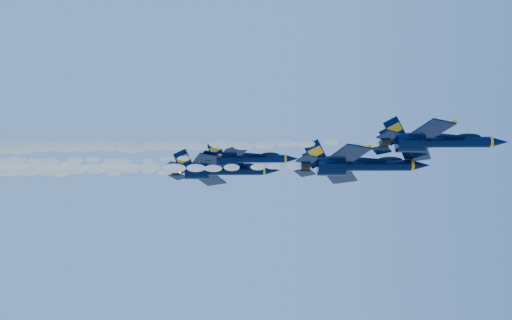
{
  "coord_description": "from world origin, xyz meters",
  "views": [
    {
      "loc": [
        -4.63,
        -78.54,
        119.66
      ],
      "look_at": [
        -4.94,
        1.75,
        152.7
      ],
      "focal_mm": 40.0,
      "sensor_mm": 36.0,
      "label": 1
    }
  ],
  "objects_px": {
    "jet_fourth": "(219,170)",
    "jet_second": "(357,165)",
    "jet_lead": "(436,142)",
    "jet_third": "(246,158)"
  },
  "relations": [
    {
      "from": "jet_fourth",
      "to": "jet_second",
      "type": "bearing_deg",
      "value": -32.89
    },
    {
      "from": "jet_fourth",
      "to": "jet_third",
      "type": "bearing_deg",
      "value": -41.6
    },
    {
      "from": "jet_second",
      "to": "jet_third",
      "type": "distance_m",
      "value": 19.4
    },
    {
      "from": "jet_lead",
      "to": "jet_fourth",
      "type": "height_order",
      "value": "jet_fourth"
    },
    {
      "from": "jet_second",
      "to": "jet_fourth",
      "type": "xyz_separation_m",
      "value": [
        -20.92,
        13.53,
        4.52
      ]
    },
    {
      "from": "jet_lead",
      "to": "jet_second",
      "type": "height_order",
      "value": "jet_lead"
    },
    {
      "from": "jet_lead",
      "to": "jet_second",
      "type": "relative_size",
      "value": 0.93
    },
    {
      "from": "jet_lead",
      "to": "jet_third",
      "type": "distance_m",
      "value": 30.42
    },
    {
      "from": "jet_fourth",
      "to": "jet_lead",
      "type": "bearing_deg",
      "value": -32.51
    },
    {
      "from": "jet_lead",
      "to": "jet_fourth",
      "type": "bearing_deg",
      "value": 147.49
    }
  ]
}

